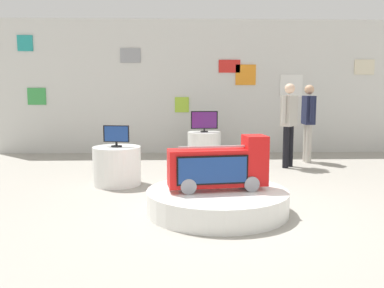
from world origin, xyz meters
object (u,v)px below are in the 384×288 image
Objects in this scene: display_pedestal_center_rear at (117,166)px; shopper_browsing_rear at (289,119)px; main_display_pedestal at (217,201)px; shopper_browsing_near_truck at (308,117)px; display_pedestal_left_rear at (204,146)px; tv_on_left_rear at (204,121)px; novelty_firetruck_tv at (220,168)px; tv_on_center_rear at (116,135)px.

shopper_browsing_rear is at bearing 24.20° from display_pedestal_center_rear.
shopper_browsing_near_truck is at bearing 57.87° from main_display_pedestal.
display_pedestal_left_rear is 1.24× the size of tv_on_left_rear.
main_display_pedestal is at bearing -122.13° from shopper_browsing_near_truck.
novelty_firetruck_tv is 2.17× the size of tv_on_left_rear.
novelty_firetruck_tv is at bearing -90.63° from tv_on_left_rear.
tv_on_left_rear is (0.07, 3.87, 0.73)m from main_display_pedestal.
shopper_browsing_rear is at bearing -134.40° from shopper_browsing_near_truck.
main_display_pedestal is 3.88m from display_pedestal_left_rear.
shopper_browsing_rear is at bearing 24.26° from tv_on_center_rear.
novelty_firetruck_tv reaches higher than display_pedestal_center_rear.
tv_on_left_rear is 1.38× the size of tv_on_center_rear.
main_display_pedestal is 1.08× the size of shopper_browsing_rear.
display_pedestal_left_rear is 0.56m from tv_on_left_rear.
shopper_browsing_rear reaches higher than display_pedestal_center_rear.
display_pedestal_center_rear is (-1.52, 1.59, -0.26)m from novelty_firetruck_tv.
main_display_pedestal is at bearing -91.01° from tv_on_left_rear.
display_pedestal_center_rear is (-1.50, 1.59, 0.17)m from main_display_pedestal.
tv_on_center_rear is 4.27m from shopper_browsing_near_truck.
tv_on_center_rear is (-1.56, -2.30, 0.50)m from display_pedestal_left_rear.
shopper_browsing_rear is (3.19, 1.43, 0.66)m from display_pedestal_center_rear.
novelty_firetruck_tv is 0.77× the size of shopper_browsing_rear.
main_display_pedestal is at bearing -46.62° from tv_on_center_rear.
tv_on_center_rear is at bearing 133.81° from novelty_firetruck_tv.
shopper_browsing_near_truck reaches higher than display_pedestal_center_rear.
display_pedestal_left_rear is 1.95m from shopper_browsing_rear.
novelty_firetruck_tv is at bearing -46.19° from tv_on_center_rear.
shopper_browsing_rear is (3.19, 1.44, 0.16)m from tv_on_center_rear.
shopper_browsing_near_truck is 0.99× the size of shopper_browsing_rear.
shopper_browsing_near_truck is (2.19, -0.27, 0.09)m from tv_on_left_rear.
tv_on_left_rear is at bearing 88.99° from main_display_pedestal.
display_pedestal_center_rear reaches higher than main_display_pedestal.
shopper_browsing_near_truck is (3.76, 2.02, 0.14)m from tv_on_center_rear.
novelty_firetruck_tv is 3.89m from tv_on_left_rear.
display_pedestal_left_rear reaches higher than main_display_pedestal.
tv_on_left_rear is (-0.00, -0.00, 0.56)m from display_pedestal_left_rear.
display_pedestal_center_rear is at bearing -151.81° from shopper_browsing_near_truck.
tv_on_left_rear is at bearing 152.20° from shopper_browsing_rear.
main_display_pedestal is 3.06× the size of tv_on_left_rear.
novelty_firetruck_tv is at bearing -118.86° from shopper_browsing_rear.
novelty_firetruck_tv is at bearing -7.66° from main_display_pedestal.
tv_on_left_rear is at bearing -93.62° from display_pedestal_left_rear.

